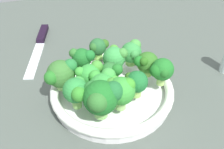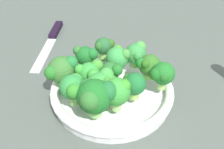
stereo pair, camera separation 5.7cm
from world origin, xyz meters
TOP-DOWN VIEW (x-y plane):
  - ground_plane at (0.00, 0.00)cm, footprint 130.00×130.00cm
  - bowl at (0.67, 0.94)cm, footprint 28.00×28.00cm
  - broccoli_floret_0 at (-6.52, 1.35)cm, footprint 5.61×5.83cm
  - broccoli_floret_1 at (1.88, -7.70)cm, footprint 5.08×5.91cm
  - broccoli_floret_2 at (-3.79, 9.56)cm, footprint 6.22×5.08cm
  - broccoli_floret_3 at (-2.40, -9.36)cm, footprint 5.20×5.64cm
  - broccoli_floret_4 at (6.90, -6.06)cm, footprint 5.65×5.26cm
  - broccoli_floret_5 at (0.87, 1.27)cm, footprint 4.51×4.34cm
  - broccoli_floret_6 at (7.71, 6.06)cm, footprint 4.58×5.76cm
  - broccoli_floret_7 at (1.13, 5.76)cm, footprint 4.90×6.28cm
  - broccoli_floret_8 at (-3.36, 3.89)cm, footprint 6.52×6.89cm
  - broccoli_floret_9 at (11.65, 1.11)cm, footprint 4.29×5.23cm
  - broccoli_floret_10 at (2.94, 11.64)cm, footprint 6.10×7.38cm
  - broccoli_floret_11 at (-3.91, -2.83)cm, footprint 4.66×5.02cm
  - broccoli_floret_12 at (5.78, -1.32)cm, footprint 5.61×5.70cm
  - broccoli_floret_13 at (-7.50, 5.61)cm, footprint 7.46×7.78cm
  - knife at (29.25, 14.78)cm, footprint 26.28×9.40cm

SIDE VIEW (x-z plane):
  - ground_plane at x=0.00cm, z-range -2.50..0.00cm
  - knife at x=29.25cm, z-range -0.20..1.30cm
  - bowl at x=0.67cm, z-range 0.04..3.62cm
  - broccoli_floret_9 at x=11.65cm, z-range 4.10..9.71cm
  - broccoli_floret_1 at x=1.88cm, z-range 3.97..9.89cm
  - broccoli_floret_4 at x=6.90cm, z-range 3.96..10.20cm
  - broccoli_floret_11 at x=-3.91cm, z-range 4.10..10.14cm
  - broccoli_floret_5 at x=0.87cm, z-range 4.19..10.11cm
  - broccoli_floret_12 at x=5.78cm, z-range 4.13..10.39cm
  - broccoli_floret_7 at x=1.13cm, z-range 4.08..10.47cm
  - broccoli_floret_6 at x=7.71cm, z-range 4.36..10.42cm
  - broccoli_floret_8 at x=-3.36cm, z-range 4.11..10.98cm
  - broccoli_floret_10 at x=2.94cm, z-range 4.09..11.07cm
  - broccoli_floret_3 at x=-2.40cm, z-range 4.32..10.92cm
  - broccoli_floret_2 at x=-3.79cm, z-range 4.60..11.53cm
  - broccoli_floret_0 at x=-6.52cm, z-range 4.50..11.92cm
  - broccoli_floret_13 at x=-7.50cm, z-range 4.46..12.62cm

